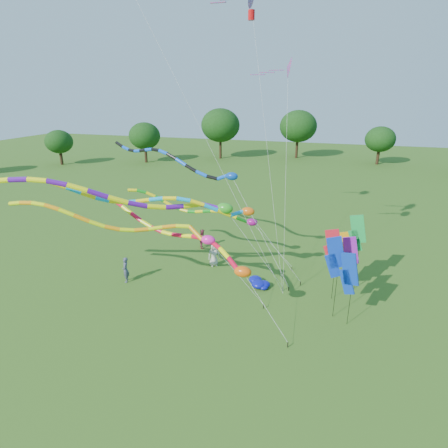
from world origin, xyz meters
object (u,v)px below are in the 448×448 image
(tube_kite_red, at_px, (188,240))
(person_b, at_px, (126,270))
(tube_kite_orange, at_px, (132,225))
(person_a, at_px, (214,255))
(person_c, at_px, (203,239))
(blue_nylon_heap, at_px, (257,282))

(tube_kite_red, bearing_deg, person_b, -166.20)
(tube_kite_orange, height_order, person_b, tube_kite_orange)
(person_b, bearing_deg, tube_kite_orange, 18.99)
(person_a, bearing_deg, tube_kite_red, -123.71)
(person_c, bearing_deg, person_a, -173.07)
(tube_kite_red, relative_size, blue_nylon_heap, 8.37)
(tube_kite_red, height_order, person_b, tube_kite_red)
(blue_nylon_heap, distance_m, person_c, 7.52)
(blue_nylon_heap, bearing_deg, person_c, 139.19)
(tube_kite_red, height_order, person_a, tube_kite_red)
(tube_kite_orange, xyz_separation_m, person_b, (-2.01, 1.92, -4.09))
(tube_kite_red, distance_m, tube_kite_orange, 3.32)
(tube_kite_orange, distance_m, person_b, 4.94)
(person_b, bearing_deg, person_c, 129.97)
(person_a, relative_size, person_c, 1.12)
(person_a, relative_size, person_b, 1.00)
(blue_nylon_heap, distance_m, person_a, 4.24)
(tube_kite_red, relative_size, person_a, 7.40)
(blue_nylon_heap, height_order, person_b, person_b)
(blue_nylon_heap, relative_size, person_a, 0.88)
(person_b, height_order, person_c, person_b)
(tube_kite_red, xyz_separation_m, person_a, (-0.09, 4.97, -3.09))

